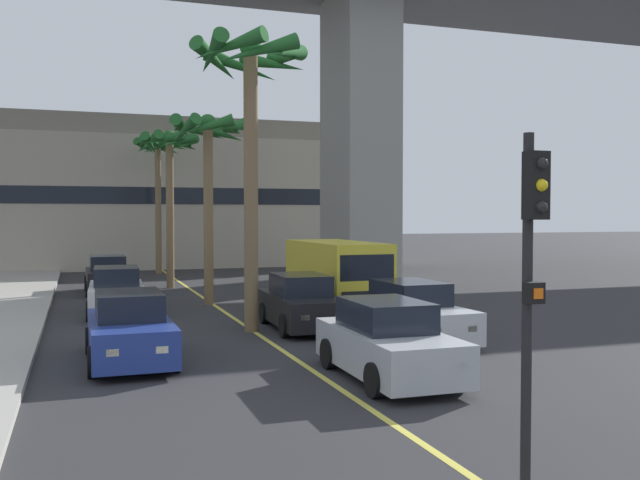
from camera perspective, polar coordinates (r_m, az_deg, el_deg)
lane_stripe_center at (r=24.12m, az=-7.76°, el=-5.75°), size 0.14×56.00×0.01m
pier_building_backdrop at (r=46.69m, az=-13.27°, el=3.55°), size 29.86×8.04×9.20m
car_queue_front at (r=24.03m, az=-16.13°, el=-4.13°), size 1.95×4.16×1.56m
car_queue_second at (r=16.27m, az=-15.15°, el=-7.05°), size 1.85×4.11×1.56m
car_queue_third at (r=30.89m, az=-16.79°, el=-2.78°), size 1.86×4.11×1.56m
car_queue_fourth at (r=18.35m, az=7.44°, el=-5.96°), size 1.93×4.15×1.56m
car_queue_fifth at (r=14.27m, az=5.48°, el=-8.27°), size 1.87×4.12×1.56m
car_queue_sixth at (r=20.29m, az=-1.52°, el=-5.18°), size 1.95×4.16×1.56m
delivery_van at (r=23.93m, az=1.36°, el=-2.71°), size 2.23×5.28×2.36m
traffic_light_median_near at (r=8.29m, az=16.72°, el=-1.92°), size 0.24×0.37×4.20m
palm_tree_near_median at (r=40.05m, az=-12.99°, el=6.31°), size 2.71×2.70×7.62m
palm_tree_mid_median at (r=26.05m, az=-9.02°, el=7.32°), size 2.96×3.04×6.91m
palm_tree_far_median at (r=32.22m, az=-12.05°, el=6.60°), size 2.72×2.72×7.03m
palm_tree_farthest_median at (r=20.06m, az=-5.62°, el=11.90°), size 3.45×3.42×8.22m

